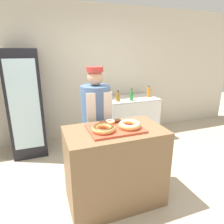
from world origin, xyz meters
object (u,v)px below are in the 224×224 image
object	(u,v)px
donut_chocolate_glaze	(104,128)
baker_person	(96,123)
serving_tray	(115,129)
chest_freezer	(130,117)
bottle_amber	(118,97)
bottle_green	(132,96)
donut_mini_center	(110,121)
bottle_amber_b	(109,93)
bottle_orange	(149,93)
brownie_back_left	(103,123)
brownie_back_right	(117,121)
beverage_fridge	(26,104)
donut_light_glaze	(130,125)

from	to	relation	value
donut_chocolate_glaze	baker_person	world-z (taller)	baker_person
serving_tray	chest_freezer	xyz separation A→B (m)	(1.02, 1.73, -0.54)
donut_chocolate_glaze	bottle_amber	world-z (taller)	bottle_amber
baker_person	bottle_green	xyz separation A→B (m)	(0.99, 0.91, 0.12)
serving_tray	bottle_amber	world-z (taller)	bottle_amber
donut_mini_center	bottle_amber_b	bearing A→B (deg)	70.94
bottle_orange	brownie_back_left	bearing A→B (deg)	-134.72
brownie_back_right	baker_person	size ratio (longest dim) A/B	0.05
bottle_green	bottle_amber	distance (m)	0.27
serving_tray	brownie_back_right	bearing A→B (deg)	60.68
beverage_fridge	bottle_amber_b	bearing A→B (deg)	6.98
beverage_fridge	chest_freezer	distance (m)	2.09
brownie_back_left	bottle_green	size ratio (longest dim) A/B	0.33
brownie_back_left	bottle_amber_b	world-z (taller)	bottle_amber_b
brownie_back_left	brownie_back_right	bearing A→B (deg)	0.00
donut_mini_center	baker_person	distance (m)	0.48
brownie_back_left	baker_person	world-z (taller)	baker_person
chest_freezer	bottle_green	xyz separation A→B (m)	(-0.09, -0.22, 0.52)
brownie_back_right	bottle_amber	distance (m)	1.52
serving_tray	donut_chocolate_glaze	bearing A→B (deg)	-160.41
donut_light_glaze	baker_person	size ratio (longest dim) A/B	0.16
donut_mini_center	brownie_back_left	xyz separation A→B (m)	(-0.09, 0.00, -0.00)
donut_chocolate_glaze	bottle_amber_b	distance (m)	2.12
donut_mini_center	brownie_back_right	distance (m)	0.09
donut_light_glaze	baker_person	xyz separation A→B (m)	(-0.21, 0.66, -0.18)
baker_person	bottle_amber	world-z (taller)	baker_person
brownie_back_right	bottle_orange	size ratio (longest dim) A/B	0.33
donut_light_glaze	brownie_back_right	distance (m)	0.22
donut_mini_center	bottle_amber_b	xyz separation A→B (m)	(0.61, 1.77, -0.04)
bottle_amber	bottle_amber_b	size ratio (longest dim) A/B	0.85
brownie_back_left	chest_freezer	bearing A→B (deg)	54.81
donut_chocolate_glaze	donut_light_glaze	distance (m)	0.31
serving_tray	bottle_amber_b	distance (m)	2.02
chest_freezer	bottle_amber_b	size ratio (longest dim) A/B	4.37
chest_freezer	bottle_amber	xyz separation A→B (m)	(-0.36, -0.17, 0.51)
bottle_amber	bottle_amber_b	distance (m)	0.37
donut_light_glaze	donut_mini_center	size ratio (longest dim) A/B	2.11
brownie_back_right	bottle_green	bearing A→B (deg)	58.13
chest_freezer	bottle_green	distance (m)	0.57
baker_person	beverage_fridge	bearing A→B (deg)	130.61
baker_person	bottle_orange	distance (m)	1.82
serving_tray	chest_freezer	distance (m)	2.08
donut_chocolate_glaze	chest_freezer	size ratio (longest dim) A/B	0.24
bottle_orange	bottle_amber_b	size ratio (longest dim) A/B	0.99
donut_light_glaze	brownie_back_left	size ratio (longest dim) A/B	3.22
donut_light_glaze	donut_mini_center	bearing A→B (deg)	126.25
bottle_orange	bottle_amber_b	distance (m)	0.84
donut_mini_center	bottle_orange	distance (m)	2.07
donut_mini_center	donut_light_glaze	bearing A→B (deg)	-53.75
donut_chocolate_glaze	bottle_amber	distance (m)	1.81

